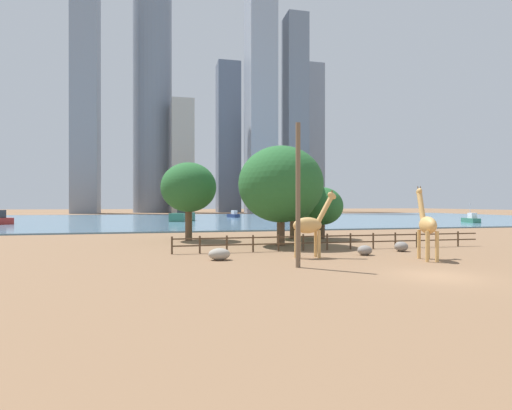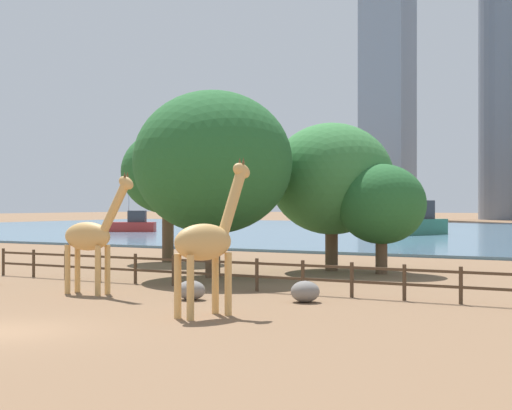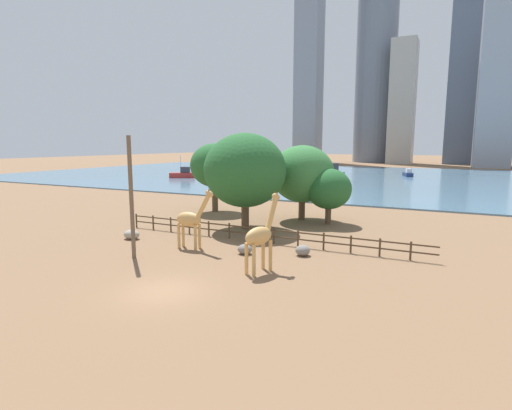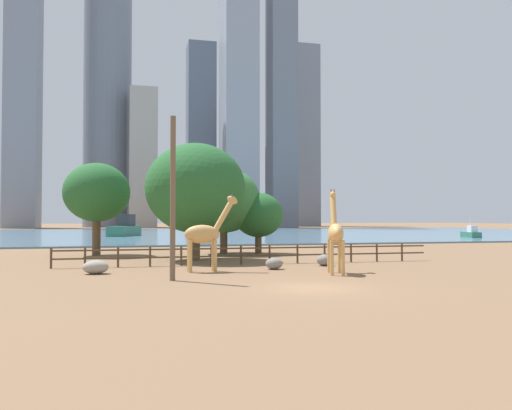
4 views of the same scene
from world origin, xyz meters
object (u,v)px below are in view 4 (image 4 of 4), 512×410
at_px(giraffe_tall, 335,233).
at_px(boat_sailboat, 195,229).
at_px(boulder_small, 96,267).
at_px(boat_barge, 125,228).
at_px(tree_left_large, 224,200).
at_px(tree_left_small, 258,215).
at_px(boat_tug, 471,233).
at_px(utility_pole, 173,198).
at_px(boulder_by_pole, 274,264).
at_px(tree_right_tall, 196,188).
at_px(tree_center_broad, 97,193).
at_px(giraffe_companion, 205,234).
at_px(boulder_near_fence, 324,260).

xyz_separation_m(giraffe_tall, boat_sailboat, (0.69, 78.83, -1.47)).
distance_m(boulder_small, boat_barge, 56.71).
bearing_deg(boat_sailboat, tree_left_large, 156.71).
relative_size(tree_left_small, boat_tug, 1.24).
distance_m(utility_pole, tree_left_small, 19.60).
height_order(boulder_by_pole, tree_right_tall, tree_right_tall).
distance_m(giraffe_tall, tree_center_broad, 23.01).
bearing_deg(giraffe_companion, giraffe_tall, -23.54).
height_order(boulder_by_pole, boat_barge, boat_barge).
xyz_separation_m(boulder_by_pole, tree_left_small, (2.23, 13.35, 3.08)).
bearing_deg(boat_sailboat, tree_left_small, 159.51).
height_order(boulder_small, boat_barge, boat_barge).
xyz_separation_m(boulder_by_pole, boulder_small, (-10.51, -0.17, 0.04)).
distance_m(giraffe_tall, boulder_small, 13.74).
height_order(tree_center_broad, tree_left_small, tree_center_broad).
bearing_deg(boat_tug, boat_barge, 81.72).
height_order(tree_center_broad, tree_right_tall, tree_right_tall).
xyz_separation_m(boulder_small, boat_sailboat, (13.97, 75.86, 0.45)).
xyz_separation_m(tree_center_broad, boat_barge, (1.32, 41.97, -3.90)).
relative_size(utility_pole, boulder_by_pole, 7.87).
distance_m(tree_right_tall, boat_sailboat, 68.60).
relative_size(giraffe_companion, boat_barge, 0.53).
xyz_separation_m(boulder_near_fence, boulder_by_pole, (-3.86, -1.43, -0.03)).
bearing_deg(tree_left_large, boulder_small, -124.43).
xyz_separation_m(tree_center_broad, boat_sailboat, (15.08, 61.13, -4.49)).
distance_m(boulder_by_pole, tree_left_large, 14.74).
relative_size(boulder_near_fence, boat_sailboat, 0.23).
xyz_separation_m(boulder_small, tree_right_tall, (6.51, 7.82, 5.02)).
bearing_deg(tree_left_large, boat_tug, 28.58).
bearing_deg(boat_barge, giraffe_tall, 32.39).
xyz_separation_m(tree_right_tall, boat_barge, (-6.30, 48.88, -3.98)).
relative_size(utility_pole, tree_center_broad, 1.06).
bearing_deg(boulder_by_pole, tree_right_tall, 117.62).
xyz_separation_m(giraffe_companion, boulder_near_fence, (8.18, 1.85, -1.85)).
distance_m(tree_left_large, tree_left_small, 3.35).
relative_size(utility_pole, boat_tug, 1.91).
bearing_deg(tree_left_large, giraffe_tall, -78.39).
relative_size(giraffe_companion, utility_pole, 0.56).
xyz_separation_m(giraffe_companion, tree_right_tall, (0.32, 8.07, 3.18)).
height_order(giraffe_companion, tree_right_tall, tree_right_tall).
relative_size(boulder_small, tree_left_large, 0.19).
bearing_deg(boulder_near_fence, boat_tug, 43.39).
bearing_deg(giraffe_companion, tree_left_large, 73.68).
xyz_separation_m(boulder_near_fence, tree_right_tall, (-7.87, 6.22, 5.03)).
bearing_deg(boulder_small, giraffe_tall, -12.62).
relative_size(boulder_near_fence, tree_right_tall, 0.12).
height_order(boulder_by_pole, boulder_small, boulder_small).
bearing_deg(giraffe_companion, tree_center_broad, 113.48).
height_order(giraffe_tall, tree_right_tall, tree_right_tall).
xyz_separation_m(tree_left_large, tree_right_tall, (-3.23, -6.39, 0.65)).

